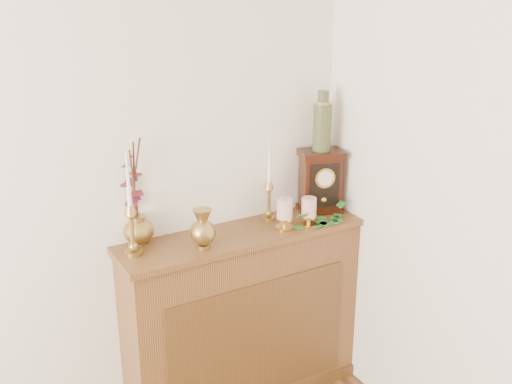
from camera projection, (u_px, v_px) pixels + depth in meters
console_shelf at (244, 321)px, 3.03m from camera, size 1.24×0.34×0.93m
candlestick_left at (131, 222)px, 2.57m from camera, size 0.08×0.08×0.48m
candlestick_center at (269, 195)px, 2.96m from camera, size 0.07×0.07×0.41m
bud_vase at (203, 230)px, 2.65m from camera, size 0.12×0.12×0.19m
ginger_jar at (133, 195)px, 2.68m from camera, size 0.21×0.22×0.51m
pillar_candle_left at (285, 213)px, 2.86m from camera, size 0.09×0.09×0.16m
pillar_candle_right at (309, 210)px, 2.90m from camera, size 0.08×0.08×0.16m
ivy_garland at (313, 220)px, 2.97m from camera, size 0.51×0.21×0.08m
mantel_clock at (320, 182)px, 3.07m from camera, size 0.25×0.21×0.33m
ceramic_vase at (322, 124)px, 2.97m from camera, size 0.09×0.09×0.30m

